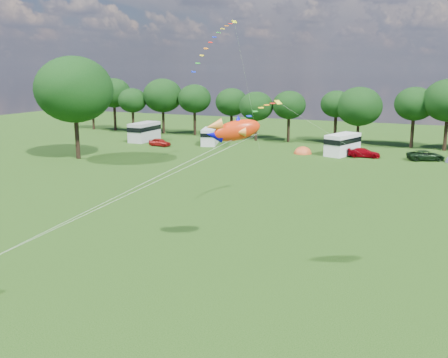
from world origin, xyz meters
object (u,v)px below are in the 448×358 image
at_px(tent_orange, 303,153).
at_px(big_tree, 74,90).
at_px(campervan_b, 210,136).
at_px(campervan_c, 343,144).
at_px(car_a, 160,142).
at_px(car_c, 364,153).
at_px(car_d, 426,156).
at_px(fish_kite, 233,130).
at_px(campervan_a, 144,131).

bearing_deg(tent_orange, big_tree, -148.64).
xyz_separation_m(campervan_b, campervan_c, (20.80, -1.15, 0.20)).
xyz_separation_m(big_tree, tent_orange, (26.14, 15.93, -9.00)).
relative_size(car_a, car_c, 0.89).
bearing_deg(car_c, car_a, 90.10).
distance_m(car_d, fish_kite, 43.76).
height_order(car_a, car_d, car_d).
height_order(campervan_a, fish_kite, fish_kite).
bearing_deg(campervan_c, campervan_b, 105.24).
relative_size(car_c, campervan_b, 0.73).
height_order(car_c, fish_kite, fish_kite).
relative_size(campervan_b, campervan_c, 0.87).
relative_size(car_a, campervan_c, 0.56).
distance_m(campervan_a, tent_orange, 27.11).
relative_size(car_d, campervan_b, 0.85).
xyz_separation_m(big_tree, fish_kite, (32.70, -24.84, -0.86)).
bearing_deg(big_tree, campervan_b, 59.93).
xyz_separation_m(campervan_a, tent_orange, (27.02, -1.48, -1.61)).
xyz_separation_m(car_c, tent_orange, (-8.30, -0.45, -0.59)).
bearing_deg(car_a, car_c, -78.82).
distance_m(car_d, campervan_a, 43.02).
bearing_deg(campervan_b, fish_kite, -170.39).
relative_size(car_c, tent_orange, 1.47).
distance_m(car_c, campervan_c, 3.28).
xyz_separation_m(car_a, car_c, (30.22, 2.65, 0.01)).
relative_size(car_c, fish_kite, 1.21).
height_order(big_tree, fish_kite, big_tree).
bearing_deg(campervan_c, car_c, -85.55).
bearing_deg(car_d, big_tree, 89.83).
height_order(car_d, tent_orange, car_d).
bearing_deg(big_tree, car_a, 72.93).
distance_m(car_a, campervan_a, 6.37).
relative_size(car_d, tent_orange, 1.70).
bearing_deg(car_c, campervan_c, 71.14).
bearing_deg(car_d, campervan_b, 65.67).
relative_size(car_a, campervan_a, 0.58).
bearing_deg(big_tree, tent_orange, 31.36).
relative_size(big_tree, tent_orange, 4.78).
bearing_deg(car_a, tent_orange, -78.11).
distance_m(car_c, car_d, 7.73).
xyz_separation_m(big_tree, car_c, (34.44, 16.38, -8.41)).
xyz_separation_m(campervan_c, fish_kite, (1.32, -41.97, 6.60)).
bearing_deg(campervan_b, car_c, -112.12).
distance_m(campervan_b, campervan_c, 20.84).
height_order(big_tree, campervan_c, big_tree).
bearing_deg(big_tree, car_c, 25.44).
bearing_deg(campervan_a, car_a, -126.40).
relative_size(car_a, fish_kite, 1.07).
xyz_separation_m(big_tree, car_d, (42.12, 17.23, -8.37)).
relative_size(car_a, tent_orange, 1.30).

